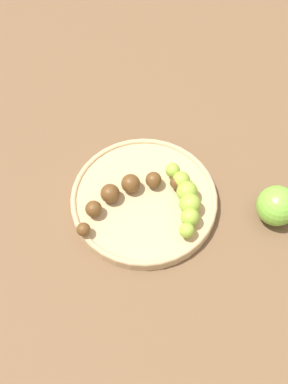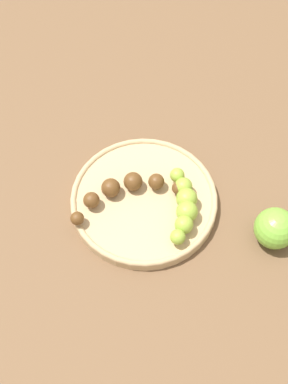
{
  "view_description": "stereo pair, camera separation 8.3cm",
  "coord_description": "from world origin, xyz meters",
  "views": [
    {
      "loc": [
        0.35,
        -0.25,
        0.75
      ],
      "look_at": [
        0.0,
        0.0,
        0.04
      ],
      "focal_mm": 46.98,
      "sensor_mm": 36.0,
      "label": 1
    },
    {
      "loc": [
        0.39,
        -0.18,
        0.75
      ],
      "look_at": [
        0.0,
        0.0,
        0.04
      ],
      "focal_mm": 46.98,
      "sensor_mm": 36.0,
      "label": 2
    }
  ],
  "objects": [
    {
      "name": "ground_plane",
      "position": [
        0.0,
        0.0,
        0.0
      ],
      "size": [
        2.4,
        2.4,
        0.0
      ],
      "primitive_type": "plane",
      "color": "brown"
    },
    {
      "name": "apple_green",
      "position": [
        0.15,
        0.17,
        0.03
      ],
      "size": [
        0.07,
        0.07,
        0.07
      ],
      "primitive_type": "sphere",
      "color": "#72B238",
      "rests_on": "ground_plane"
    },
    {
      "name": "banana_overripe",
      "position": [
        -0.02,
        -0.03,
        0.04
      ],
      "size": [
        0.07,
        0.2,
        0.03
      ],
      "rotation": [
        0.0,
        0.0,
        3.05
      ],
      "color": "#593819",
      "rests_on": "fruit_bowl"
    },
    {
      "name": "banana_green",
      "position": [
        0.05,
        0.05,
        0.04
      ],
      "size": [
        0.13,
        0.08,
        0.04
      ],
      "rotation": [
        0.0,
        0.0,
        1.12
      ],
      "color": "#8CAD38",
      "rests_on": "fruit_bowl"
    },
    {
      "name": "fruit_bowl",
      "position": [
        0.0,
        0.0,
        0.01
      ],
      "size": [
        0.25,
        0.25,
        0.02
      ],
      "color": "tan",
      "rests_on": "ground_plane"
    }
  ]
}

